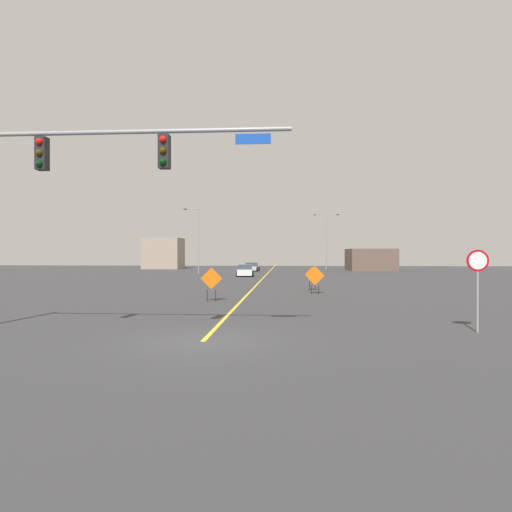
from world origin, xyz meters
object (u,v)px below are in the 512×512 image
object	(u,v)px
street_lamp_near_right	(197,237)
construction_sign_left_lane	(315,277)
car_white_passing	(245,271)
construction_sign_right_shoulder	(211,280)
stop_sign	(478,274)
street_lamp_mid_left	(326,237)
traffic_signal_assembly	(42,174)
car_silver_mid	(252,267)
construction_sign_right_lane	(312,276)

from	to	relation	value
street_lamp_near_right	construction_sign_left_lane	xyz separation A→B (m)	(14.34, -30.46, -3.85)
construction_sign_left_lane	car_white_passing	distance (m)	23.97
construction_sign_right_shoulder	car_white_passing	xyz separation A→B (m)	(-0.67, 28.03, -0.56)
stop_sign	street_lamp_mid_left	size ratio (longest dim) A/B	0.30
traffic_signal_assembly	car_silver_mid	size ratio (longest dim) A/B	2.91
construction_sign_right_lane	car_white_passing	distance (m)	21.00
construction_sign_right_lane	construction_sign_right_shoulder	distance (m)	10.33
traffic_signal_assembly	car_silver_mid	distance (m)	56.17
stop_sign	traffic_signal_assembly	bearing A→B (deg)	-171.29
street_lamp_mid_left	construction_sign_right_lane	world-z (taller)	street_lamp_mid_left
street_lamp_near_right	construction_sign_left_lane	size ratio (longest dim) A/B	4.80
construction_sign_right_lane	street_lamp_mid_left	bearing A→B (deg)	83.40
stop_sign	car_silver_mid	xyz separation A→B (m)	(-12.08, 53.73, -1.37)
traffic_signal_assembly	stop_sign	size ratio (longest dim) A/B	4.17
construction_sign_right_lane	car_white_passing	world-z (taller)	construction_sign_right_lane
traffic_signal_assembly	street_lamp_mid_left	xyz separation A→B (m)	(14.55, 61.34, 0.29)
construction_sign_left_lane	street_lamp_near_right	bearing A→B (deg)	115.21
traffic_signal_assembly	street_lamp_near_right	size ratio (longest dim) A/B	1.31
street_lamp_mid_left	construction_sign_right_lane	distance (m)	42.11
stop_sign	construction_sign_left_lane	xyz separation A→B (m)	(-4.67, 14.42, -0.85)
construction_sign_right_shoulder	car_silver_mid	distance (m)	44.42
car_white_passing	stop_sign	bearing A→B (deg)	-72.75
construction_sign_left_lane	construction_sign_right_lane	size ratio (longest dim) A/B	1.08
car_white_passing	car_silver_mid	distance (m)	16.38
construction_sign_left_lane	car_white_passing	size ratio (longest dim) A/B	0.49
stop_sign	car_white_passing	size ratio (longest dim) A/B	0.74
street_lamp_mid_left	car_silver_mid	bearing A→B (deg)	-156.13
car_silver_mid	construction_sign_right_shoulder	bearing A→B (deg)	-88.52
traffic_signal_assembly	stop_sign	world-z (taller)	traffic_signal_assembly
stop_sign	street_lamp_mid_left	bearing A→B (deg)	89.86
construction_sign_left_lane	construction_sign_right_shoulder	world-z (taller)	construction_sign_right_shoulder
car_silver_mid	street_lamp_mid_left	bearing A→B (deg)	23.87
street_lamp_near_right	street_lamp_mid_left	bearing A→B (deg)	36.66
street_lamp_near_right	car_white_passing	xyz separation A→B (m)	(7.41, -7.53, -4.35)
traffic_signal_assembly	construction_sign_left_lane	world-z (taller)	traffic_signal_assembly
street_lamp_near_right	construction_sign_right_lane	world-z (taller)	street_lamp_near_right
construction_sign_right_shoulder	construction_sign_left_lane	bearing A→B (deg)	39.10
car_silver_mid	construction_sign_left_lane	bearing A→B (deg)	-79.32
street_lamp_mid_left	traffic_signal_assembly	bearing A→B (deg)	-103.34
construction_sign_right_lane	construction_sign_right_shoulder	xyz separation A→B (m)	(-6.27, -8.22, 0.13)
construction_sign_right_lane	car_silver_mid	world-z (taller)	construction_sign_right_lane
traffic_signal_assembly	construction_sign_right_shoulder	distance (m)	12.71
traffic_signal_assembly	stop_sign	xyz separation A→B (m)	(14.40, 2.21, -3.26)
street_lamp_mid_left	car_silver_mid	world-z (taller)	street_lamp_mid_left
street_lamp_near_right	car_silver_mid	world-z (taller)	street_lamp_near_right
traffic_signal_assembly	car_white_passing	xyz separation A→B (m)	(2.81, 39.56, -4.62)
stop_sign	car_white_passing	world-z (taller)	stop_sign
street_lamp_near_right	construction_sign_right_shoulder	xyz separation A→B (m)	(8.08, -35.56, -3.80)
stop_sign	car_silver_mid	bearing A→B (deg)	102.67
street_lamp_mid_left	construction_sign_left_lane	size ratio (longest dim) A/B	4.99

